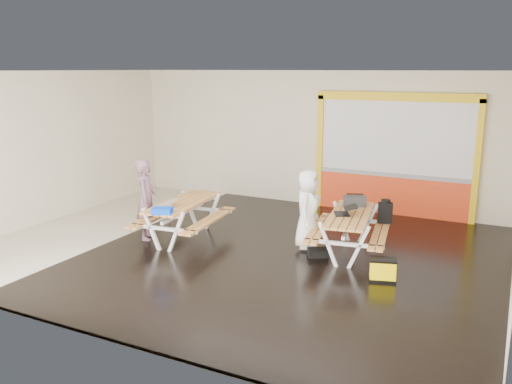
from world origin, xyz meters
The scene contains 14 objects.
room centered at (0.00, 0.00, 1.75)m, with size 10.02×8.02×3.52m.
deck centered at (1.25, 0.00, 0.03)m, with size 7.50×7.98×0.05m, color black.
kiosk centered at (2.20, 3.93, 1.44)m, with size 3.88×0.16×3.00m.
picnic_table_left centered at (-1.25, 0.01, 0.65)m, with size 1.66×2.28×0.86m.
picnic_table_right centered at (2.12, 0.69, 0.64)m, with size 1.73×2.30×0.84m.
person_left centered at (-1.94, -0.31, 0.89)m, with size 0.62×0.41×1.70m, color #6F4D5D.
person_right centered at (1.32, 0.53, 0.87)m, with size 0.76×0.49×1.55m, color white.
laptop_left centered at (-1.28, -0.46, 0.90)m, with size 0.42×0.39×0.16m.
laptop_right centered at (2.04, 0.61, 0.89)m, with size 0.54×0.51×0.18m.
blue_pouch centered at (-1.07, -0.95, 0.91)m, with size 0.37×0.26×0.11m, color #043FEC.
toolbox centered at (2.03, 1.32, 0.94)m, with size 0.50×0.36×0.26m.
backpack centered at (2.62, 1.43, 0.77)m, with size 0.32×0.25×0.47m.
dark_case centered at (1.65, 0.25, 0.12)m, with size 0.38×0.28×0.14m, color black.
fluke_bag centered at (3.04, -0.38, 0.24)m, with size 0.51×0.40×0.38m.
Camera 1 is at (4.90, -8.88, 3.55)m, focal length 37.32 mm.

